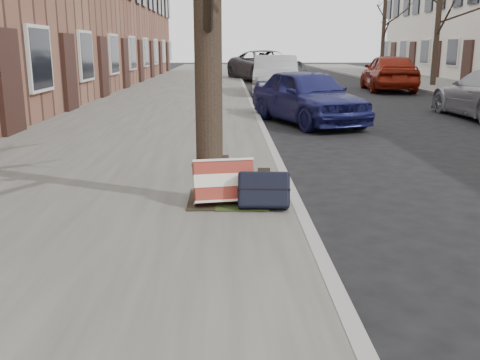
{
  "coord_description": "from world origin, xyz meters",
  "views": [
    {
      "loc": [
        -2.0,
        -4.44,
        1.75
      ],
      "look_at": [
        -1.87,
        0.8,
        0.44
      ],
      "focal_mm": 40.0,
      "sensor_mm": 36.0,
      "label": 1
    }
  ],
  "objects_px": {
    "suitcase_navy": "(264,190)",
    "suitcase_red": "(224,182)",
    "car_near_front": "(308,96)",
    "car_near_mid": "(275,76)"
  },
  "relations": [
    {
      "from": "suitcase_navy",
      "to": "suitcase_red",
      "type": "bearing_deg",
      "value": 158.41
    },
    {
      "from": "suitcase_navy",
      "to": "car_near_front",
      "type": "height_order",
      "value": "car_near_front"
    },
    {
      "from": "suitcase_navy",
      "to": "car_near_front",
      "type": "relative_size",
      "value": 0.14
    },
    {
      "from": "suitcase_red",
      "to": "car_near_mid",
      "type": "relative_size",
      "value": 0.14
    },
    {
      "from": "suitcase_red",
      "to": "car_near_mid",
      "type": "distance_m",
      "value": 14.66
    },
    {
      "from": "car_near_mid",
      "to": "car_near_front",
      "type": "bearing_deg",
      "value": -84.82
    },
    {
      "from": "suitcase_red",
      "to": "suitcase_navy",
      "type": "bearing_deg",
      "value": -34.05
    },
    {
      "from": "car_near_front",
      "to": "car_near_mid",
      "type": "bearing_deg",
      "value": 70.9
    },
    {
      "from": "car_near_front",
      "to": "suitcase_navy",
      "type": "bearing_deg",
      "value": -121.58
    },
    {
      "from": "car_near_front",
      "to": "suitcase_red",
      "type": "bearing_deg",
      "value": -125.07
    }
  ]
}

